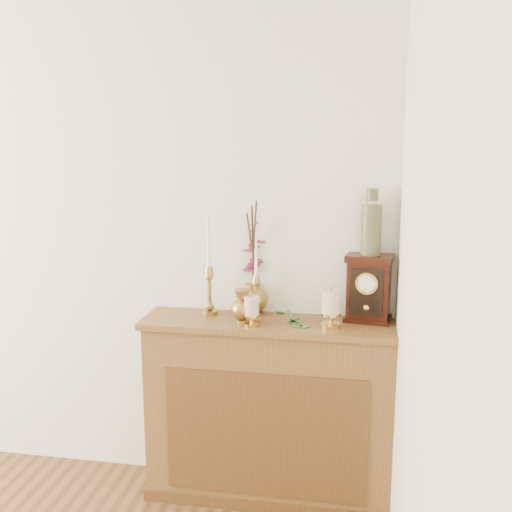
% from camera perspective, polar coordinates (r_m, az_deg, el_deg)
% --- Properties ---
extents(console_shelf, '(1.24, 0.34, 0.93)m').
position_cam_1_polar(console_shelf, '(3.09, 1.25, -14.96)').
color(console_shelf, brown).
rests_on(console_shelf, ground).
extents(candlestick_left, '(0.08, 0.08, 0.50)m').
position_cam_1_polar(candlestick_left, '(2.97, -4.48, -2.55)').
color(candlestick_left, '#A68442').
rests_on(candlestick_left, console_shelf).
extents(candlestick_center, '(0.07, 0.07, 0.42)m').
position_cam_1_polar(candlestick_center, '(2.95, 0.02, -3.12)').
color(candlestick_center, '#A68442').
rests_on(candlestick_center, console_shelf).
extents(bud_vase, '(0.10, 0.10, 0.16)m').
position_cam_1_polar(bud_vase, '(2.84, -1.36, -4.87)').
color(bud_vase, '#A68442').
rests_on(bud_vase, console_shelf).
extents(ginger_jar, '(0.24, 0.25, 0.57)m').
position_cam_1_polar(ginger_jar, '(3.00, -0.19, -0.53)').
color(ginger_jar, '#A68442').
rests_on(ginger_jar, console_shelf).
extents(pillar_candle_left, '(0.08, 0.08, 0.15)m').
position_cam_1_polar(pillar_candle_left, '(2.81, -0.42, -5.11)').
color(pillar_candle_left, '#DD9F4D').
rests_on(pillar_candle_left, console_shelf).
extents(pillar_candle_right, '(0.10, 0.10, 0.19)m').
position_cam_1_polar(pillar_candle_right, '(2.81, 7.14, -4.82)').
color(pillar_candle_right, '#DD9F4D').
rests_on(pillar_candle_right, console_shelf).
extents(ivy_garland, '(0.35, 0.16, 0.07)m').
position_cam_1_polar(ivy_garland, '(2.87, 4.27, -6.12)').
color(ivy_garland, '#2B6E2A').
rests_on(ivy_garland, console_shelf).
extents(mantel_clock, '(0.24, 0.18, 0.32)m').
position_cam_1_polar(mantel_clock, '(2.91, 10.68, -3.07)').
color(mantel_clock, black).
rests_on(mantel_clock, console_shelf).
extents(ceramic_vase, '(0.10, 0.10, 0.31)m').
position_cam_1_polar(ceramic_vase, '(2.86, 10.91, 2.89)').
color(ceramic_vase, '#183124').
rests_on(ceramic_vase, mantel_clock).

